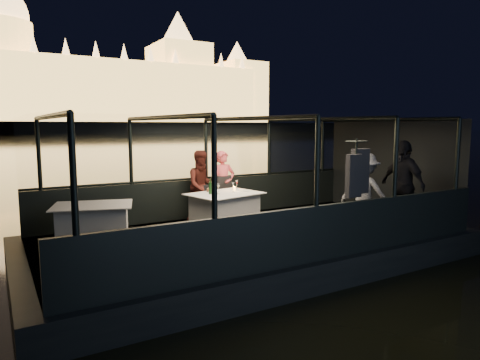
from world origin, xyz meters
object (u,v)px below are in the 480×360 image
person_man_maroon (202,188)px  wine_bottle (210,187)px  passenger_dark (402,188)px  dining_table_aft (94,223)px  chair_port_left (210,202)px  chair_port_right (226,201)px  coat_stand (355,197)px  passenger_stripe (365,190)px  person_woman_coral (223,186)px  dining_table_central (225,211)px

person_man_maroon → wine_bottle: bearing=-101.5°
person_man_maroon → passenger_dark: passenger_dark is taller
dining_table_aft → chair_port_left: chair_port_left is taller
chair_port_right → chair_port_left: bearing=177.3°
chair_port_left → coat_stand: (1.36, -3.06, 0.45)m
person_man_maroon → wine_bottle: person_man_maroon is taller
passenger_stripe → wine_bottle: size_ratio=5.22×
passenger_stripe → chair_port_right: bearing=19.2°
coat_stand → passenger_stripe: coat_stand is taller
person_woman_coral → person_man_maroon: person_man_maroon is taller
dining_table_aft → person_woman_coral: bearing=13.8°
wine_bottle → chair_port_right: bearing=42.5°
person_woman_coral → passenger_stripe: bearing=-51.2°
dining_table_central → person_woman_coral: 1.16m
chair_port_left → chair_port_right: 0.36m
coat_stand → person_man_maroon: 3.59m
dining_table_central → dining_table_aft: 2.62m
passenger_dark → dining_table_aft: bearing=-105.8°
person_woman_coral → wine_bottle: person_woman_coral is taller
passenger_stripe → person_woman_coral: bearing=14.6°
chair_port_left → person_woman_coral: (0.44, 0.20, 0.30)m
passenger_dark → wine_bottle: (-3.59, 1.83, 0.06)m
dining_table_central → person_man_maroon: person_man_maroon is taller
chair_port_right → coat_stand: coat_stand is taller
dining_table_central → coat_stand: 2.73m
chair_port_right → person_man_maroon: (-0.45, 0.30, 0.30)m
dining_table_aft → passenger_dark: size_ratio=0.74×
person_man_maroon → passenger_dark: (3.32, -2.78, 0.10)m
dining_table_aft → person_man_maroon: size_ratio=0.86×
coat_stand → passenger_dark: 1.92m
chair_port_right → person_woman_coral: bearing=84.3°
wine_bottle → coat_stand: bearing=-53.3°
coat_stand → person_woman_coral: bearing=105.8°
passenger_dark → dining_table_central: bearing=-115.6°
coat_stand → dining_table_aft: bearing=148.2°
dining_table_central → person_woman_coral: size_ratio=0.92×
chair_port_right → dining_table_central: bearing=-108.7°
person_woman_coral → wine_bottle: 1.25m
chair_port_right → passenger_stripe: (2.05, -2.23, 0.40)m
chair_port_left → person_man_maroon: bearing=130.6°
chair_port_right → wine_bottle: (-0.72, -0.66, 0.47)m
dining_table_central → chair_port_right: bearing=59.9°
coat_stand → passenger_dark: size_ratio=1.04×
coat_stand → wine_bottle: coat_stand is taller
dining_table_central → passenger_dark: size_ratio=0.78×
dining_table_central → chair_port_right: (0.41, 0.70, 0.06)m
dining_table_aft → person_woman_coral: 3.22m
passenger_stripe → wine_bottle: 3.19m
passenger_stripe → wine_bottle: passenger_stripe is taller
chair_port_right → person_man_maroon: size_ratio=0.62×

